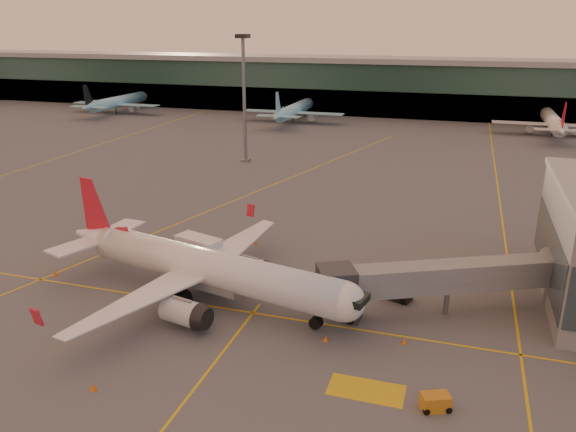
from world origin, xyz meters
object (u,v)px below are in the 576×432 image
(gpu_cart, at_px, (435,402))
(pushback_tug, at_px, (396,293))
(catering_truck, at_px, (199,252))
(main_airplane, at_px, (203,268))

(gpu_cart, distance_m, pushback_tug, 17.95)
(pushback_tug, bearing_deg, catering_truck, -161.33)
(main_airplane, relative_size, gpu_cart, 14.47)
(catering_truck, bearing_deg, pushback_tug, 16.67)
(main_airplane, distance_m, gpu_cart, 26.85)
(gpu_cart, height_order, pushback_tug, pushback_tug)
(catering_truck, relative_size, pushback_tug, 1.65)
(main_airplane, bearing_deg, catering_truck, 131.50)
(main_airplane, distance_m, catering_truck, 7.25)
(catering_truck, height_order, gpu_cart, catering_truck)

